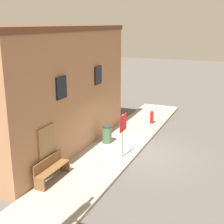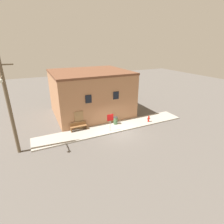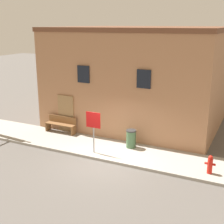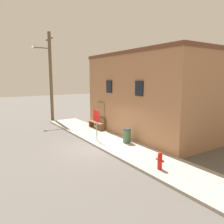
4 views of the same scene
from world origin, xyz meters
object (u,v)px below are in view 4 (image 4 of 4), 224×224
(fire_hydrant, at_px, (160,161))
(bench, at_px, (97,123))
(trash_bin, at_px, (127,136))
(stop_sign, at_px, (97,119))
(utility_pole, at_px, (50,75))

(fire_hydrant, relative_size, bench, 0.44)
(trash_bin, bearing_deg, fire_hydrant, -16.44)
(stop_sign, relative_size, utility_pole, 0.24)
(utility_pole, bearing_deg, stop_sign, 0.07)
(bench, height_order, utility_pole, utility_pole)
(fire_hydrant, distance_m, trash_bin, 4.11)
(trash_bin, bearing_deg, utility_pole, -172.33)
(fire_hydrant, bearing_deg, bench, 169.70)
(bench, bearing_deg, stop_sign, -29.51)
(trash_bin, bearing_deg, stop_sign, -133.98)
(fire_hydrant, relative_size, trash_bin, 0.87)
(fire_hydrant, distance_m, stop_sign, 5.37)
(stop_sign, xyz_separation_m, bench, (-3.05, 1.72, -0.93))
(stop_sign, xyz_separation_m, trash_bin, (1.33, 1.38, -0.95))
(stop_sign, height_order, trash_bin, stop_sign)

